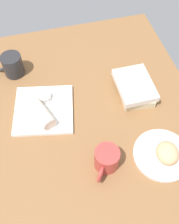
# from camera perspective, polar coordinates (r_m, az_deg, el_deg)

# --- Properties ---
(dining_table) EXTENTS (1.10, 0.90, 0.04)m
(dining_table) POSITION_cam_1_polar(r_m,az_deg,el_deg) (1.17, 0.39, 0.30)
(dining_table) COLOR brown
(dining_table) RESTS_ON ground
(round_plate) EXTENTS (0.22, 0.22, 0.01)m
(round_plate) POSITION_cam_1_polar(r_m,az_deg,el_deg) (1.07, 14.89, -8.63)
(round_plate) COLOR silver
(round_plate) RESTS_ON dining_table
(scone_pastry) EXTENTS (0.11, 0.10, 0.06)m
(scone_pastry) POSITION_cam_1_polar(r_m,az_deg,el_deg) (1.04, 15.97, -8.23)
(scone_pastry) COLOR tan
(scone_pastry) RESTS_ON round_plate
(square_plate) EXTENTS (0.28, 0.28, 0.02)m
(square_plate) POSITION_cam_1_polar(r_m,az_deg,el_deg) (1.16, -9.53, 0.46)
(square_plate) COLOR white
(square_plate) RESTS_ON dining_table
(sauce_cup) EXTENTS (0.06, 0.06, 0.02)m
(sauce_cup) POSITION_cam_1_polar(r_m,az_deg,el_deg) (1.17, -9.46, 3.22)
(sauce_cup) COLOR silver
(sauce_cup) RESTS_ON square_plate
(breakfast_wrap) EXTENTS (0.15, 0.10, 0.06)m
(breakfast_wrap) POSITION_cam_1_polar(r_m,az_deg,el_deg) (1.10, -9.97, -0.32)
(breakfast_wrap) COLOR beige
(breakfast_wrap) RESTS_ON square_plate
(book_stack) EXTENTS (0.21, 0.16, 0.06)m
(book_stack) POSITION_cam_1_polar(r_m,az_deg,el_deg) (1.20, 9.48, 5.11)
(book_stack) COLOR beige
(book_stack) RESTS_ON dining_table
(coffee_mug) EXTENTS (0.12, 0.10, 0.09)m
(coffee_mug) POSITION_cam_1_polar(r_m,az_deg,el_deg) (0.99, 3.56, -9.84)
(coffee_mug) COLOR #B23833
(coffee_mug) RESTS_ON dining_table
(second_mug) EXTENTS (0.09, 0.14, 0.10)m
(second_mug) POSITION_cam_1_polar(r_m,az_deg,el_deg) (1.29, -15.93, 9.45)
(second_mug) COLOR #262628
(second_mug) RESTS_ON dining_table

